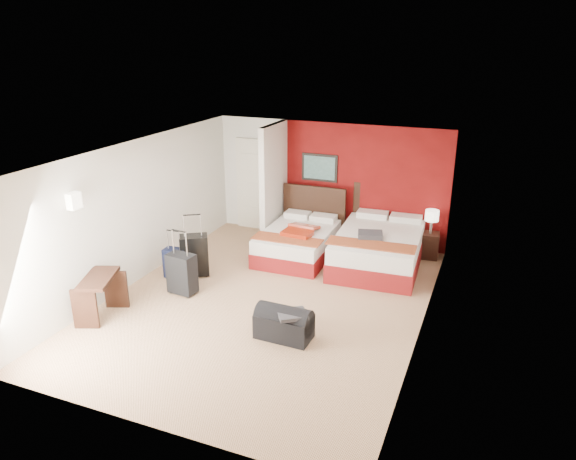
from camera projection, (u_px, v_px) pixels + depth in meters
The scene contains 17 objects.
ground at pixel (267, 301), 8.83m from camera, with size 6.50×6.50×0.00m, color tan.
room_walls at pixel (230, 197), 10.13m from camera, with size 5.02×6.52×2.50m.
red_accent_panel at pixel (364, 185), 10.95m from camera, with size 3.50×0.04×2.50m, color maroon.
partition_wall at pixel (274, 184), 11.02m from camera, with size 0.12×1.20×2.50m, color silver.
entry_door at pixel (254, 184), 11.88m from camera, with size 0.82×0.06×2.05m, color silver.
bed_left at pixel (298, 243), 10.54m from camera, with size 1.29×1.85×0.55m, color white.
bed_right at pixel (378, 250), 10.09m from camera, with size 1.55×2.21×0.66m, color white.
red_suitcase_open at pixel (301, 230), 10.31m from camera, with size 0.55×0.76×0.10m, color #A2250D.
jacket_bundle at pixel (370, 235), 9.74m from camera, with size 0.44×0.35×0.11m, color #3D3D42.
nightstand at pixel (429, 245), 10.51m from camera, with size 0.36×0.36×0.51m, color black.
table_lamp at pixel (431, 222), 10.34m from camera, with size 0.26×0.26×0.47m, color silver.
suitcase_black at pixel (195, 257), 9.67m from camera, with size 0.50×0.31×0.75m, color black.
suitcase_charcoal at pixel (182, 275), 8.99m from camera, with size 0.46×0.29×0.69m, color black.
suitcase_navy at pixel (175, 264), 9.59m from camera, with size 0.39×0.24×0.54m, color black.
duffel_bag at pixel (284, 325), 7.71m from camera, with size 0.81×0.43×0.41m, color black.
jacket_draped at pixel (292, 314), 7.53m from camera, with size 0.41×0.34×0.05m, color #35353A.
desk at pixel (101, 297), 8.22m from camera, with size 0.42×0.84×0.70m, color #321910.
Camera 1 is at (3.27, -7.18, 4.15)m, focal length 33.14 mm.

